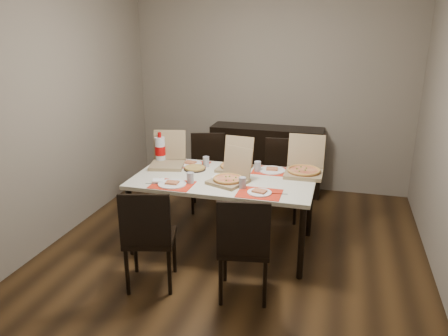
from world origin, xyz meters
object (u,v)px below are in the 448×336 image
Objects in this scene: sideboard at (266,159)px; dip_bowl at (231,172)px; soda_bottle at (160,150)px; dining_table at (224,184)px; chair_near_right at (244,244)px; chair_far_left at (208,168)px; chair_near_left at (148,235)px; chair_far_right at (281,175)px; pizza_box_center at (230,177)px.

dip_bowl is (-0.11, -1.54, 0.32)m from sideboard.
dip_bowl is at bearing -9.69° from soda_bottle.
dining_table is 0.99m from chair_near_right.
sideboard is 0.97m from chair_far_left.
chair_near_left and chair_far_right have the same top height.
chair_far_right is (0.32, -0.78, 0.06)m from sideboard.
chair_far_right reaches higher than dip_bowl.
dining_table is 1.04m from chair_near_left.
soda_bottle reaches higher than chair_near_left.
sideboard is at bearing 85.38° from dining_table.
pizza_box_center is at bearing -62.07° from chair_far_left.
dining_table is 1.04m from chair_far_right.
chair_near_left reaches higher than sideboard.
soda_bottle reaches higher than dining_table.
sideboard is 1.85m from pizza_box_center.
chair_near_right is at bearing -91.47° from chair_far_right.
sideboard is 1.61× the size of chair_far_right.
pizza_box_center is at bearing 58.25° from chair_near_left.
soda_bottle is (-1.27, -0.62, 0.38)m from chair_far_right.
pizza_box_center is (0.09, -0.12, 0.12)m from dining_table.
dining_table is at bearing -19.89° from soda_bottle.
soda_bottle is at bearing -154.02° from chair_far_right.
chair_near_right reaches higher than dip_bowl.
dining_table is at bearing -63.41° from chair_far_left.
dining_table is 0.20m from pizza_box_center.
dining_table is 14.11× the size of dip_bowl.
chair_far_left is 7.29× the size of dip_bowl.
pizza_box_center is (0.56, -1.06, 0.29)m from chair_far_left.
dip_bowl is (0.50, -0.78, 0.25)m from chair_far_left.
chair_far_left is at bearing 61.65° from soda_bottle.
chair_near_right is at bearing -83.93° from sideboard.
sideboard is 1.61× the size of chair_near_right.
sideboard is 1.75m from soda_bottle.
dip_bowl is at bearing -119.25° from chair_far_right.
chair_far_right is (0.87, 1.85, 0.00)m from chair_near_left.
sideboard is 0.83× the size of dining_table.
dining_table is 1.94× the size of chair_far_left.
pizza_box_center is at bearing -24.75° from soda_bottle.
chair_far_left is 2.70× the size of soda_bottle.
chair_near_right is (0.82, 0.05, 0.00)m from chair_near_left.
chair_far_right is at bearing 25.98° from soda_bottle.
sideboard is at bearing 55.86° from soda_bottle.
chair_far_right is at bearing 63.40° from dining_table.
soda_bottle is (-0.91, 0.42, 0.09)m from pizza_box_center.
chair_near_left is at bearing -113.65° from dining_table.
chair_far_right reaches higher than dining_table.
soda_bottle is at bearing 108.12° from chair_near_left.
sideboard is 2.69m from chair_near_left.
chair_far_right is 1.46m from soda_bottle.
chair_near_right is at bearing -64.19° from chair_far_left.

